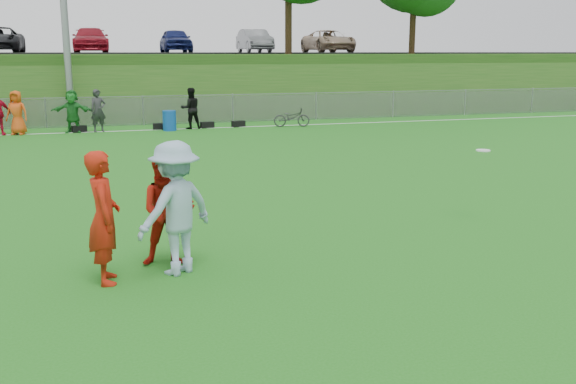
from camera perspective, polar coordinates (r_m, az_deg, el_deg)
name	(u,v)px	position (r m, az deg, el deg)	size (l,w,h in m)	color
ground	(248,271)	(9.51, -3.54, -7.02)	(120.00, 120.00, 0.00)	#1E6A16
sideline_far	(147,130)	(27.00, -12.39, 5.40)	(60.00, 0.10, 0.01)	white
fence	(143,110)	(28.92, -12.77, 7.11)	(58.00, 0.06, 1.30)	gray
berm	(128,80)	(39.83, -14.02, 9.64)	(120.00, 18.00, 3.00)	#1D4D15
parking_lot	(125,53)	(41.79, -14.28, 11.87)	(120.00, 12.00, 0.10)	black
car_row	(105,40)	(40.75, -15.95, 12.86)	(32.04, 5.18, 1.44)	silver
spectator_row	(80,111)	(26.84, -18.02, 6.85)	(8.38, 0.87, 1.69)	red
gear_bags	(173,126)	(27.18, -10.21, 5.80)	(7.10, 0.45, 0.26)	black
player_red_left	(104,217)	(9.15, -16.05, -2.19)	(0.68, 0.44, 1.86)	#B51D0C
player_red_center	(168,211)	(9.73, -10.65, -1.67)	(0.81, 0.63, 1.66)	#AB170B
player_blue	(176,208)	(9.29, -9.97, -1.43)	(1.25, 0.72, 1.93)	#92B3CA
frisbee	(483,150)	(12.51, 16.96, 3.55)	(0.26, 0.26, 0.02)	white
recycling_bin	(169,121)	(26.64, -10.49, 6.26)	(0.54, 0.54, 0.81)	#0F47A6
bicycle	(292,117)	(27.56, 0.33, 6.65)	(0.53, 1.53, 0.81)	#2B2A2D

